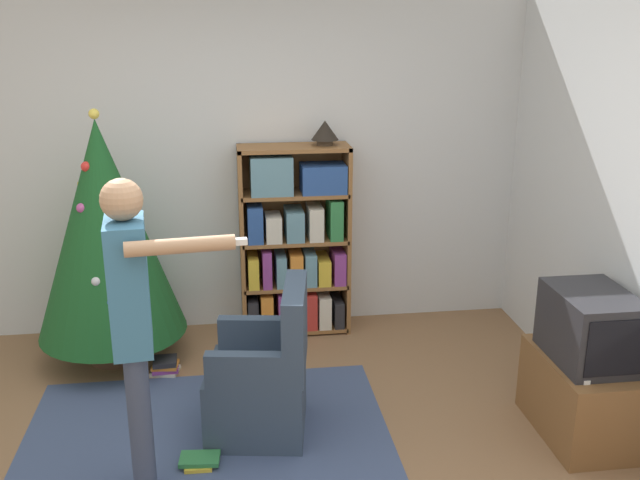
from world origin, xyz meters
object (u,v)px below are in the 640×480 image
at_px(christmas_tree, 105,231).
at_px(armchair, 264,381).
at_px(television, 590,327).
at_px(standing_person, 134,319).
at_px(table_lamp, 325,131).
at_px(bookshelf, 295,245).

height_order(christmas_tree, armchair, christmas_tree).
relative_size(christmas_tree, armchair, 1.95).
bearing_deg(christmas_tree, television, -25.33).
height_order(standing_person, table_lamp, standing_person).
height_order(christmas_tree, table_lamp, christmas_tree).
height_order(television, armchair, armchair).
distance_m(armchair, standing_person, 1.07).
distance_m(standing_person, table_lamp, 2.34).
xyz_separation_m(bookshelf, standing_person, (-0.96, -1.93, 0.29)).
distance_m(television, table_lamp, 2.29).
bearing_deg(standing_person, christmas_tree, -172.93).
relative_size(standing_person, table_lamp, 8.40).
bearing_deg(table_lamp, television, -52.63).
relative_size(christmas_tree, standing_person, 1.07).
bearing_deg(television, christmas_tree, 154.67).
bearing_deg(bookshelf, christmas_tree, -166.32).
xyz_separation_m(standing_person, table_lamp, (1.19, 1.94, 0.56)).
bearing_deg(television, table_lamp, 127.37).
bearing_deg(christmas_tree, armchair, -46.57).
relative_size(television, christmas_tree, 0.32).
bearing_deg(table_lamp, armchair, -111.72).
bearing_deg(bookshelf, standing_person, -116.40).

